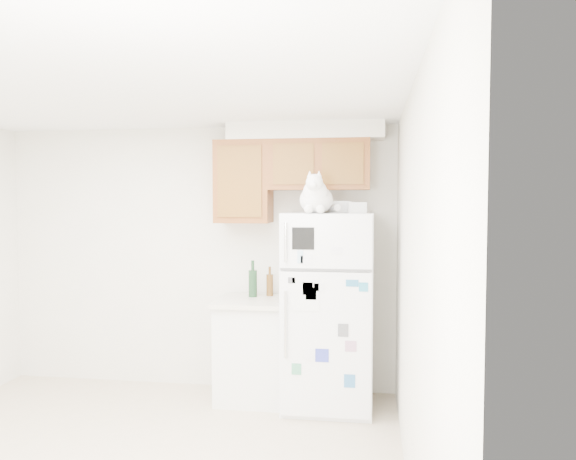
% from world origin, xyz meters
% --- Properties ---
extents(room_shell, '(3.84, 4.04, 2.52)m').
position_xyz_m(room_shell, '(0.12, 0.24, 1.67)').
color(room_shell, beige).
rests_on(room_shell, ground_plane).
extents(refrigerator, '(0.76, 0.78, 1.70)m').
position_xyz_m(refrigerator, '(1.30, 1.61, 0.85)').
color(refrigerator, white).
rests_on(refrigerator, ground_plane).
extents(base_counter, '(0.64, 0.64, 0.92)m').
position_xyz_m(base_counter, '(0.61, 1.68, 0.46)').
color(base_counter, white).
rests_on(base_counter, ground_plane).
extents(cat, '(0.34, 0.50, 0.35)m').
position_xyz_m(cat, '(1.21, 1.36, 1.83)').
color(cat, white).
rests_on(cat, refrigerator).
extents(storage_box_back, '(0.20, 0.15, 0.10)m').
position_xyz_m(storage_box_back, '(1.40, 1.66, 1.75)').
color(storage_box_back, white).
rests_on(storage_box_back, refrigerator).
extents(storage_box_front, '(0.17, 0.14, 0.09)m').
position_xyz_m(storage_box_front, '(1.54, 1.56, 1.74)').
color(storage_box_front, white).
rests_on(storage_box_front, refrigerator).
extents(bottle_green, '(0.08, 0.08, 0.34)m').
position_xyz_m(bottle_green, '(0.59, 1.78, 1.09)').
color(bottle_green, '#19381E').
rests_on(bottle_green, base_counter).
extents(bottle_amber, '(0.06, 0.06, 0.27)m').
position_xyz_m(bottle_amber, '(0.74, 1.85, 1.06)').
color(bottle_amber, '#593814').
rests_on(bottle_amber, base_counter).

